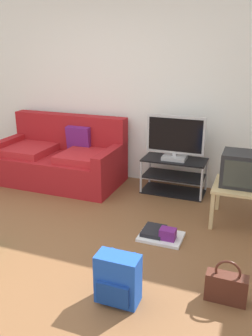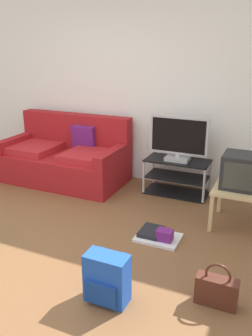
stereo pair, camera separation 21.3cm
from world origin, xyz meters
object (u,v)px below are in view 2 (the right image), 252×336
tv_stand (177,177)px  side_table (241,193)px  floor_tray (158,235)px  backpack (107,279)px  couch (66,158)px  flat_tv (178,139)px  handbag (217,290)px  crt_tv (244,171)px

tv_stand → side_table: tv_stand is taller
tv_stand → side_table: size_ratio=1.45×
side_table → floor_tray: side_table is taller
backpack → floor_tray: 1.05m
couch → side_table: size_ratio=3.09×
flat_tv → couch: bearing=-175.2°
flat_tv → floor_tray: (0.17, -1.22, -0.71)m
couch → flat_tv: 1.69m
handbag → crt_tv: bearing=90.9°
floor_tray → side_table: bearing=42.0°
handbag → backpack: bearing=-158.9°
backpack → side_table: bearing=74.8°
crt_tv → backpack: 1.91m
side_table → crt_tv: bearing=90.0°
couch → crt_tv: (2.52, -0.42, 0.30)m
flat_tv → backpack: flat_tv is taller
flat_tv → floor_tray: 1.42m
couch → backpack: 2.75m
tv_stand → backpack: size_ratio=2.08×
tv_stand → crt_tv: crt_tv is taller
couch → backpack: couch is taller
crt_tv → floor_tray: bearing=-137.2°
side_table → crt_tv: (0.00, 0.02, 0.25)m
backpack → floor_tray: backpack is taller
tv_stand → handbag: (0.90, -1.98, -0.11)m
tv_stand → floor_tray: size_ratio=1.87×
tv_stand → handbag: 2.18m
tv_stand → flat_tv: flat_tv is taller
couch → backpack: size_ratio=4.43×
backpack → handbag: backpack is taller
couch → tv_stand: (1.63, 0.16, -0.10)m
handbag → floor_tray: bearing=134.8°
side_table → flat_tv: bearing=146.9°
tv_stand → flat_tv: bearing=-90.0°
tv_stand → crt_tv: (0.88, -0.58, 0.40)m
floor_tray → backpack: bearing=-92.8°
side_table → floor_tray: bearing=-138.0°
couch → flat_tv: (1.63, 0.14, 0.42)m
flat_tv → handbag: bearing=-65.2°
floor_tray → flat_tv: bearing=98.0°
side_table → backpack: side_table is taller
crt_tv → handbag: crt_tv is taller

